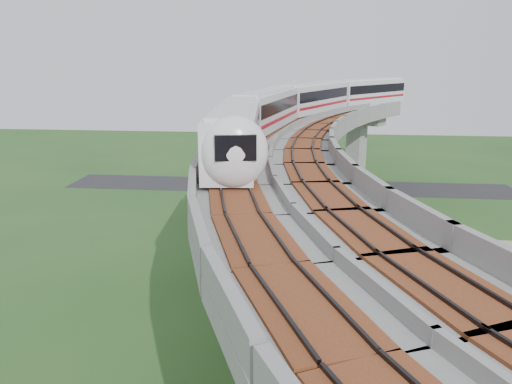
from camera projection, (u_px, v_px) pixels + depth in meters
ground at (272, 280)px, 39.21m from camera, size 160.00×160.00×0.00m
dirt_lot at (463, 300)px, 35.89m from camera, size 18.00×26.00×0.04m
asphalt_road at (288, 186)px, 68.03m from camera, size 60.00×8.00×0.03m
viaduct at (325, 169)px, 36.48m from camera, size 19.58×73.98×11.40m
metro_train at (311, 104)px, 51.87m from camera, size 21.11×58.78×3.64m
fence at (399, 277)px, 38.04m from camera, size 3.87×38.73×1.50m
tree_0 at (382, 189)px, 57.55m from camera, size 2.00×2.00×3.12m
tree_1 at (364, 201)px, 52.96m from camera, size 2.67×2.67×3.39m
tree_2 at (363, 215)px, 48.25m from camera, size 2.20×2.20×3.18m
tree_3 at (357, 232)px, 43.31m from camera, size 3.20×3.20×3.65m
tree_4 at (359, 267)px, 37.79m from camera, size 1.99×1.99×2.43m
tree_5 at (362, 300)px, 32.18m from camera, size 2.51×2.51×2.87m
tree_6 at (402, 356)px, 25.80m from camera, size 1.96×1.96×2.80m
car_white at (457, 301)px, 34.53m from camera, size 1.51×3.53×1.19m
car_red at (464, 273)px, 38.80m from camera, size 3.27×4.13×1.31m
car_dark at (459, 243)px, 45.54m from camera, size 3.85×1.76×1.09m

